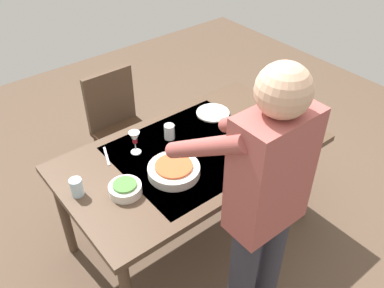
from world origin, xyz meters
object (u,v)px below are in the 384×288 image
at_px(dining_table, 192,159).
at_px(person_server, 262,205).
at_px(wine_glass_left, 135,139).
at_px(side_bowl_salad, 125,188).
at_px(water_cup_near_right, 169,132).
at_px(serving_bowl_pasta, 174,170).
at_px(chair_near, 119,122).
at_px(dinner_plate_near, 213,113).
at_px(wine_glass_right, 232,165).
at_px(water_cup_near_left, 77,187).
at_px(wine_bottle, 244,143).

xyz_separation_m(dining_table, person_server, (0.16, 0.72, 0.28)).
bearing_deg(dining_table, wine_glass_left, -35.51).
bearing_deg(person_server, side_bowl_salad, -61.78).
bearing_deg(water_cup_near_right, serving_bowl_pasta, 57.96).
xyz_separation_m(chair_near, person_server, (0.11, 1.56, 0.43)).
height_order(person_server, dinner_plate_near, person_server).
bearing_deg(water_cup_near_right, wine_glass_right, 94.92).
bearing_deg(wine_glass_left, serving_bowl_pasta, 101.62).
height_order(wine_glass_left, dinner_plate_near, wine_glass_left).
bearing_deg(water_cup_near_left, person_server, 124.70).
xyz_separation_m(dining_table, water_cup_near_left, (0.72, -0.09, 0.13)).
bearing_deg(dining_table, dinner_plate_near, -148.13).
bearing_deg(wine_glass_left, chair_near, -109.66).
height_order(wine_glass_right, side_bowl_salad, wine_glass_right).
height_order(person_server, water_cup_near_left, person_server).
relative_size(person_server, wine_glass_right, 11.19).
xyz_separation_m(chair_near, wine_bottle, (-0.25, 1.09, 0.34)).
bearing_deg(chair_near, dinner_plate_near, 124.42).
relative_size(wine_bottle, dinner_plate_near, 1.29).
xyz_separation_m(chair_near, side_bowl_salad, (0.46, 0.90, 0.26)).
bearing_deg(chair_near, wine_bottle, 102.84).
bearing_deg(wine_glass_left, dinner_plate_near, -177.37).
bearing_deg(chair_near, wine_glass_left, 70.34).
height_order(side_bowl_salad, dinner_plate_near, side_bowl_salad).
xyz_separation_m(person_server, side_bowl_salad, (0.35, -0.66, -0.18)).
bearing_deg(water_cup_near_right, side_bowl_salad, 27.71).
xyz_separation_m(water_cup_near_left, side_bowl_salad, (-0.21, 0.15, -0.02)).
distance_m(side_bowl_salad, dinner_plate_near, 0.93).
xyz_separation_m(wine_glass_left, water_cup_near_right, (-0.25, 0.01, -0.05)).
bearing_deg(dining_table, wine_bottle, 128.69).
height_order(chair_near, dinner_plate_near, chair_near).
xyz_separation_m(wine_glass_right, water_cup_near_right, (0.05, -0.53, -0.05)).
xyz_separation_m(wine_glass_left, dinner_plate_near, (-0.65, -0.03, -0.10)).
height_order(wine_bottle, water_cup_near_right, wine_bottle).
bearing_deg(serving_bowl_pasta, side_bowl_salad, -7.91).
height_order(water_cup_near_right, dinner_plate_near, water_cup_near_right).
height_order(wine_bottle, wine_glass_left, wine_bottle).
relative_size(water_cup_near_left, water_cup_near_right, 1.06).
xyz_separation_m(dining_table, water_cup_near_right, (0.03, -0.19, 0.12)).
xyz_separation_m(water_cup_near_right, serving_bowl_pasta, (0.18, 0.29, -0.02)).
relative_size(chair_near, water_cup_near_right, 9.15).
bearing_deg(chair_near, water_cup_near_left, 48.27).
relative_size(serving_bowl_pasta, dinner_plate_near, 1.30).
bearing_deg(wine_glass_right, water_cup_near_right, -85.08).
distance_m(dining_table, dinner_plate_near, 0.44).
bearing_deg(water_cup_near_left, dinner_plate_near, -172.63).
distance_m(wine_bottle, serving_bowl_pasta, 0.44).
bearing_deg(water_cup_near_right, person_server, 81.94).
bearing_deg(wine_glass_left, person_server, 97.30).
height_order(water_cup_near_left, water_cup_near_right, water_cup_near_left).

